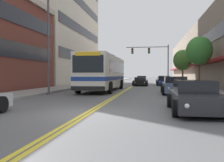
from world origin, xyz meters
name	(u,v)px	position (x,y,z in m)	size (l,w,h in m)	color
ground_plane	(138,83)	(0.00, 37.00, 0.00)	(240.00, 240.00, 0.00)	#565659
sidewalk_left	(100,82)	(-7.18, 37.00, 0.08)	(3.37, 106.00, 0.16)	gray
sidewalk_right	(177,83)	(7.18, 37.00, 0.08)	(3.37, 106.00, 0.16)	gray
centre_line	(138,83)	(0.00, 37.00, 0.00)	(0.34, 106.00, 0.01)	yellow
storefront_row_right	(212,57)	(13.10, 37.00, 4.71)	(9.10, 68.00, 9.42)	gray
city_bus	(104,72)	(-2.07, 14.40, 1.84)	(2.94, 12.21, 3.26)	silver
car_beige_parked_left_mid	(109,80)	(-4.40, 30.94, 0.65)	(2.13, 4.31, 1.41)	#BCAD89
car_champagne_parked_left_far	(102,81)	(-4.30, 24.38, 0.63)	(2.02, 4.26, 1.33)	beige
car_charcoal_parked_right_foreground	(194,97)	(4.25, 1.19, 0.60)	(2.01, 4.65, 1.30)	#232328
car_navy_parked_right_mid	(164,81)	(4.29, 27.28, 0.64)	(2.07, 4.73, 1.37)	#19234C
car_dark_grey_parked_right_far	(163,80)	(4.39, 33.55, 0.60)	(2.17, 4.76, 1.24)	#38383D
car_slate_blue_parked_right_end	(175,86)	(4.40, 11.09, 0.64)	(2.17, 4.72, 1.38)	#475675
car_white_moving_lead	(142,80)	(0.86, 34.27, 0.61)	(2.01, 4.46, 1.33)	white
car_black_moving_second	(140,82)	(0.98, 25.89, 0.56)	(2.06, 4.62, 1.18)	black
traffic_signal_mast	(153,56)	(2.82, 32.16, 4.62)	(6.95, 0.38, 6.43)	#47474C
street_lamp_left_near	(51,35)	(-5.05, 8.72, 4.60)	(1.91, 0.28, 7.80)	#47474C
street_tree_right_mid	(199,51)	(7.29, 16.89, 3.95)	(2.63, 2.63, 5.24)	brown
street_tree_right_far	(183,60)	(7.28, 30.24, 3.76)	(2.90, 2.90, 5.20)	brown
fire_hydrant	(192,86)	(5.95, 12.57, 0.55)	(0.29, 0.21, 0.78)	#B7B7BC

